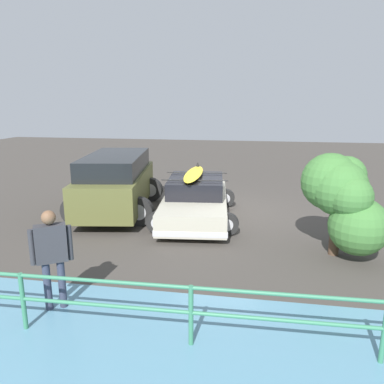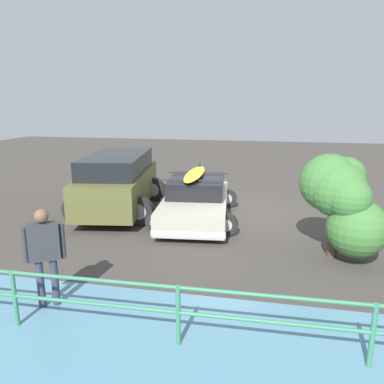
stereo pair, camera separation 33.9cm
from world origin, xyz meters
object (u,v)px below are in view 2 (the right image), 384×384
object	(u,v)px
suv_car	(118,182)
person_bystander	(45,249)
sedan_car	(196,199)
bush_near_left	(342,198)

from	to	relation	value
suv_car	person_bystander	xyz separation A→B (m)	(-1.02, 5.56, 0.08)
person_bystander	suv_car	bearing A→B (deg)	-79.63
sedan_car	person_bystander	size ratio (longest dim) A/B	2.64
sedan_car	bush_near_left	bearing A→B (deg)	148.96
sedan_car	person_bystander	world-z (taller)	person_bystander
bush_near_left	sedan_car	bearing A→B (deg)	-31.04
sedan_car	bush_near_left	world-z (taller)	bush_near_left
sedan_car	bush_near_left	xyz separation A→B (m)	(-3.62, 2.18, 0.79)
suv_car	person_bystander	distance (m)	5.66
sedan_car	suv_car	bearing A→B (deg)	-5.69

